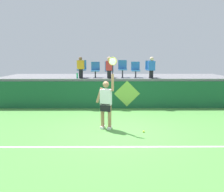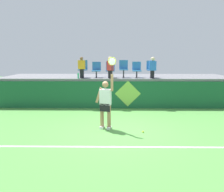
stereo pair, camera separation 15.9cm
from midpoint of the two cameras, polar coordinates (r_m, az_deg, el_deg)
ground_plane at (r=7.54m, az=2.17°, el=-9.16°), size 40.00×40.00×0.00m
court_back_wall at (r=10.61m, az=1.75°, el=0.35°), size 12.17×0.20×1.34m
spectator_platform at (r=11.97m, az=1.65°, el=5.03°), size 12.17×3.03×0.12m
court_baseline_stripe at (r=6.27m, az=2.48°, el=-13.33°), size 10.95×0.08×0.01m
tennis_player at (r=7.49m, az=-1.10°, el=-1.68°), size 0.74×0.35×2.51m
tennis_ball at (r=7.42m, az=8.83°, el=-9.34°), size 0.07×0.07×0.07m
water_bottle at (r=10.73m, az=-8.53°, el=5.34°), size 0.08×0.08×0.27m
stadium_chair_0 at (r=11.21m, az=-7.30°, el=7.39°), size 0.44×0.42×0.89m
stadium_chair_1 at (r=11.14m, az=-3.74°, el=7.13°), size 0.44×0.42×0.80m
stadium_chair_2 at (r=11.11m, az=-0.05°, el=7.16°), size 0.44×0.42×0.80m
stadium_chair_3 at (r=11.12m, az=3.50°, el=7.45°), size 0.44×0.42×0.89m
stadium_chair_4 at (r=11.17m, az=6.97°, el=7.11°), size 0.44×0.42×0.81m
stadium_chair_5 at (r=11.27m, az=10.72°, el=7.26°), size 0.44×0.42×0.86m
spectator_0 at (r=10.80m, az=-7.62°, el=7.57°), size 0.34×0.20×1.06m
spectator_1 at (r=10.66m, az=-0.08°, el=7.66°), size 0.34×0.20×1.06m
spectator_2 at (r=10.86m, az=11.11°, el=7.50°), size 0.34×0.20×1.05m
wall_signage_mount at (r=10.67m, az=4.58°, el=-3.28°), size 1.27×0.01×1.37m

